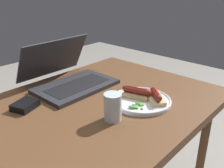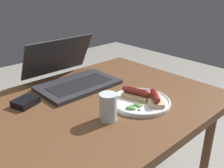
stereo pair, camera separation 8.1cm
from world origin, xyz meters
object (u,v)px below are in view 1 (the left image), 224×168
external_drive (25,105)px  plate (141,100)px  laptop (69,78)px  drinking_glass (113,107)px

external_drive → plate: bearing=-60.0°
laptop → drinking_glass: 0.37m
laptop → plate: size_ratio=1.49×
laptop → external_drive: bearing=-168.9°
laptop → plate: bearing=-76.7°
drinking_glass → external_drive: 0.36m
laptop → drinking_glass: bearing=-104.7°
plate → drinking_glass: bearing=-178.9°
plate → external_drive: external_drive is taller
plate → drinking_glass: size_ratio=2.40×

